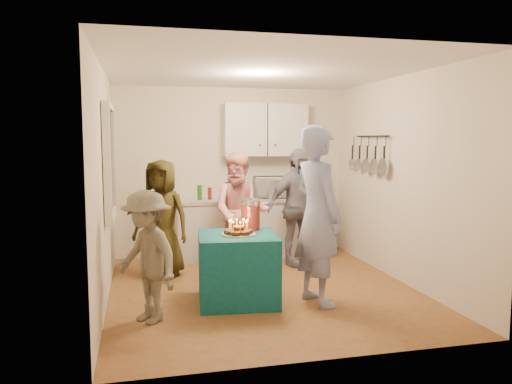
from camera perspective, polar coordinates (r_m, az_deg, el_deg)
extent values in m
plane|color=brown|center=(6.15, 0.76, -11.06)|extent=(4.00, 4.00, 0.00)
plane|color=white|center=(5.93, 0.80, 13.72)|extent=(4.00, 4.00, 0.00)
plane|color=silver|center=(7.85, -2.76, 2.33)|extent=(3.60, 3.60, 0.00)
plane|color=silver|center=(5.74, -16.95, 0.70)|extent=(4.00, 4.00, 0.00)
plane|color=silver|center=(6.57, 16.20, 1.37)|extent=(4.00, 4.00, 0.00)
cube|color=black|center=(6.02, -16.56, 3.33)|extent=(0.04, 1.00, 1.20)
cube|color=white|center=(7.70, -0.85, -4.27)|extent=(2.20, 0.58, 0.86)
cube|color=beige|center=(7.63, -0.86, -0.90)|extent=(2.24, 0.62, 0.05)
cube|color=white|center=(7.79, 1.06, 7.09)|extent=(1.30, 0.30, 0.80)
cube|color=black|center=(7.13, 12.95, 4.22)|extent=(0.12, 1.00, 0.60)
imported|color=white|center=(7.71, 2.01, 0.55)|extent=(0.59, 0.41, 0.32)
cube|color=#0E515E|center=(5.62, -2.12, -8.68)|extent=(0.93, 0.93, 0.76)
cylinder|color=#BA0E10|center=(5.80, -0.64, -2.66)|extent=(0.22, 0.22, 0.34)
imported|color=#99A5DF|center=(5.49, 7.04, -2.68)|extent=(0.63, 0.81, 1.96)
imported|color=#554B18|center=(6.66, -10.76, -2.99)|extent=(0.90, 0.78, 1.55)
imported|color=pink|center=(6.83, -1.80, -2.31)|extent=(0.93, 0.80, 1.63)
imported|color=black|center=(7.17, 4.67, -1.73)|extent=(1.06, 0.70, 1.68)
imported|color=#5A5448|center=(5.06, -12.35, -7.24)|extent=(0.88, 0.98, 1.32)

